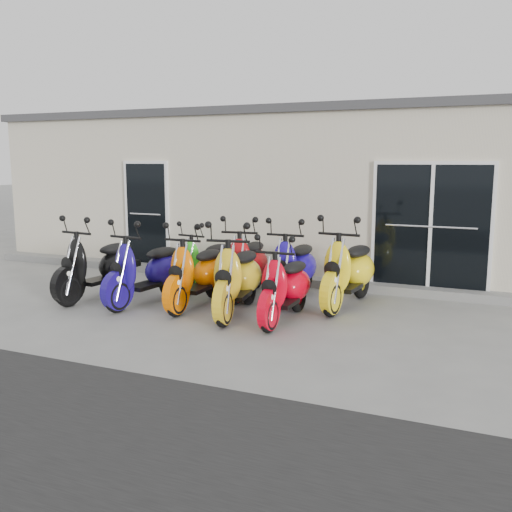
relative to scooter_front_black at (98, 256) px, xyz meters
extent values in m
plane|color=gray|center=(2.49, 0.35, -0.73)|extent=(80.00, 80.00, 0.00)
cube|color=beige|center=(2.49, 5.55, 0.87)|extent=(14.00, 6.00, 3.20)
cube|color=#3F3F42|center=(2.49, 5.55, 2.55)|extent=(14.20, 6.20, 0.16)
cube|color=gray|center=(2.49, 2.37, -0.65)|extent=(14.00, 0.40, 0.15)
cube|color=black|center=(-0.71, 2.52, 0.53)|extent=(1.07, 0.08, 2.22)
cube|color=black|center=(5.09, 2.52, 0.53)|extent=(2.02, 0.08, 2.22)
camera|label=1|loc=(6.20, -7.62, 1.60)|focal=40.00mm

